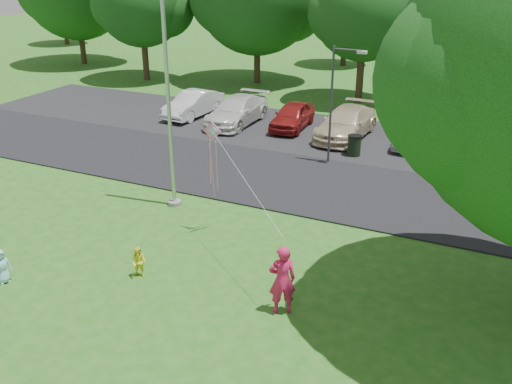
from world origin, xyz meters
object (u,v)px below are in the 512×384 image
at_px(woman, 282,280).
at_px(child_blue, 2,266).
at_px(street_lamp, 336,95).
at_px(flagpole, 168,94).
at_px(child_yellow, 139,262).
at_px(kite, 214,146).
at_px(trash_can, 354,146).

xyz_separation_m(woman, child_blue, (-7.71, -2.06, -0.45)).
bearing_deg(street_lamp, woman, -76.87).
distance_m(flagpole, street_lamp, 7.86).
bearing_deg(child_yellow, woman, -8.94).
bearing_deg(street_lamp, child_yellow, -98.71).
height_order(child_yellow, child_blue, child_blue).
distance_m(street_lamp, child_yellow, 11.91).
xyz_separation_m(flagpole, woman, (6.21, -4.54, -3.20)).
height_order(street_lamp, child_yellow, street_lamp).
distance_m(woman, kite, 5.33).
distance_m(flagpole, woman, 8.33).
distance_m(street_lamp, woman, 11.69).
distance_m(street_lamp, child_blue, 14.61).
height_order(flagpole, child_blue, flagpole).
bearing_deg(child_yellow, kite, 67.55).
distance_m(street_lamp, kite, 8.20).
relative_size(street_lamp, child_yellow, 5.31).
bearing_deg(street_lamp, kite, -98.29).
relative_size(child_blue, kite, 0.25).
bearing_deg(child_blue, woman, -52.73).
bearing_deg(trash_can, woman, -82.24).
height_order(trash_can, child_yellow, trash_can).
xyz_separation_m(street_lamp, kite, (-1.40, -8.08, 0.01)).
bearing_deg(child_yellow, child_blue, -161.65).
bearing_deg(child_blue, flagpole, 9.52).
bearing_deg(kite, flagpole, 147.50).
height_order(trash_can, kite, kite).
distance_m(flagpole, trash_can, 9.88).
bearing_deg(woman, street_lamp, -111.19).
xyz_separation_m(child_yellow, child_blue, (-3.33, -1.89, 0.03)).
relative_size(trash_can, woman, 0.52).
bearing_deg(street_lamp, trash_can, 66.38).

